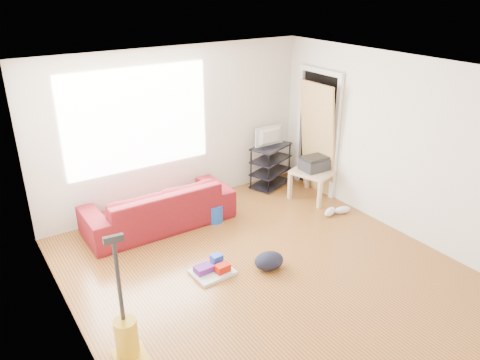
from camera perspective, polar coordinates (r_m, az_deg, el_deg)
room at (r=5.47m, az=3.66°, el=0.23°), size 4.51×5.01×2.51m
sofa at (r=7.13m, az=-9.69°, el=-5.41°), size 2.18×0.85×0.64m
tv_stand at (r=8.20m, az=3.74°, el=1.80°), size 0.84×0.65×0.74m
tv at (r=8.02m, az=3.84°, el=5.31°), size 0.58×0.08×0.33m
side_table at (r=7.80m, az=9.01°, el=0.72°), size 0.78×0.78×0.50m
printer at (r=7.73m, az=9.10°, el=2.02°), size 0.45×0.35×0.23m
bucket at (r=7.15m, az=-3.18°, el=-4.98°), size 0.32×0.32×0.28m
toilet_paper at (r=7.03m, az=-3.30°, el=-3.71°), size 0.13×0.13×0.12m
cleaning_tray at (r=5.96m, az=-3.32°, el=-10.78°), size 0.52×0.42×0.18m
backpack at (r=6.08m, az=3.53°, el=-10.64°), size 0.41×0.34×0.21m
sneakers at (r=7.46m, az=11.66°, el=-3.70°), size 0.51×0.26×0.11m
vacuum at (r=4.69m, az=-13.40°, el=-19.34°), size 0.33×0.37×1.43m
door_panel at (r=8.20m, az=9.00°, el=-1.36°), size 0.24×0.76×1.89m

